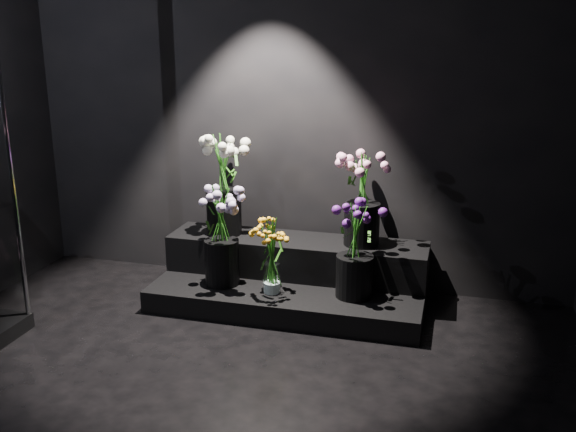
% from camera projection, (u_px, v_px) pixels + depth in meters
% --- Properties ---
extents(floor, '(4.00, 4.00, 0.00)m').
position_uv_depth(floor, '(187.00, 430.00, 3.06)').
color(floor, black).
rests_on(floor, ground).
extents(wall_back, '(4.00, 0.00, 4.00)m').
position_uv_depth(wall_back, '(293.00, 94.00, 4.52)').
color(wall_back, black).
rests_on(wall_back, floor).
extents(display_riser, '(1.84, 0.82, 0.41)m').
position_uv_depth(display_riser, '(293.00, 276.00, 4.50)').
color(display_riser, black).
rests_on(display_riser, floor).
extents(bouquet_orange_bells, '(0.29, 0.29, 0.54)m').
position_uv_depth(bouquet_orange_bells, '(272.00, 253.00, 4.19)').
color(bouquet_orange_bells, white).
rests_on(bouquet_orange_bells, display_riser).
extents(bouquet_lilac, '(0.45, 0.45, 0.70)m').
position_uv_depth(bouquet_lilac, '(221.00, 228.00, 4.31)').
color(bouquet_lilac, black).
rests_on(bouquet_lilac, display_riser).
extents(bouquet_purple, '(0.36, 0.36, 0.62)m').
position_uv_depth(bouquet_purple, '(355.00, 247.00, 4.12)').
color(bouquet_purple, black).
rests_on(bouquet_purple, display_riser).
extents(bouquet_cream_roses, '(0.39, 0.39, 0.72)m').
position_uv_depth(bouquet_cream_roses, '(223.00, 178.00, 4.55)').
color(bouquet_cream_roses, black).
rests_on(bouquet_cream_roses, display_riser).
extents(bouquet_pink_roses, '(0.40, 0.40, 0.64)m').
position_uv_depth(bouquet_pink_roses, '(363.00, 193.00, 4.33)').
color(bouquet_pink_roses, black).
rests_on(bouquet_pink_roses, display_riser).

